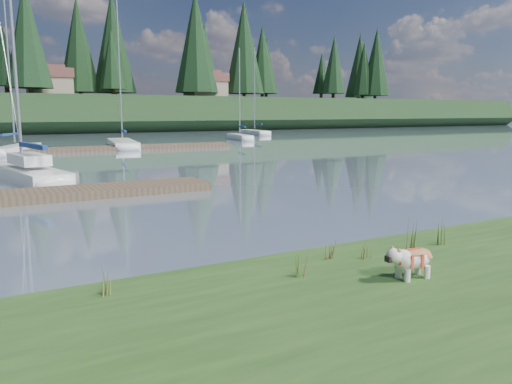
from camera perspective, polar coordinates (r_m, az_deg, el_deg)
ground at (r=39.43m, az=-23.71°, el=4.11°), size 200.00×200.00×0.00m
ridge at (r=82.24m, az=-26.70°, el=7.91°), size 200.00×20.00×5.00m
bulldog at (r=8.30m, az=17.40°, el=-7.20°), size 0.89×0.41×0.53m
sailboat_main at (r=24.40m, az=-25.08°, el=2.35°), size 3.13×8.11×11.55m
dock_far at (r=39.65m, az=-20.84°, el=4.53°), size 26.00×2.20×0.30m
sailboat_bg_2 at (r=40.14m, az=-25.48°, el=4.54°), size 4.33×7.27×11.08m
sailboat_bg_3 at (r=44.29m, az=-15.11°, el=5.46°), size 3.15×9.50×13.55m
sailboat_bg_4 at (r=53.45m, az=-2.05°, el=6.37°), size 2.27×6.47×9.54m
sailboat_bg_5 at (r=65.62m, az=-0.40°, el=6.89°), size 2.20×7.82×11.06m
weed_0 at (r=8.05m, az=5.00°, el=-7.89°), size 0.17×0.14×0.61m
weed_1 at (r=9.09m, az=8.27°, el=-6.45°), size 0.17×0.14×0.43m
weed_2 at (r=9.87m, az=17.45°, el=-4.91°), size 0.17×0.14×0.67m
weed_3 at (r=7.61m, az=-16.70°, el=-9.67°), size 0.17×0.14×0.49m
weed_4 at (r=9.26m, az=12.47°, el=-6.46°), size 0.17×0.14×0.36m
weed_5 at (r=10.55m, az=20.05°, el=-4.45°), size 0.17×0.14×0.55m
mud_lip at (r=8.84m, az=-3.55°, el=-9.95°), size 60.00×0.50×0.14m
conifer_4 at (r=76.12m, az=-24.71°, el=16.03°), size 6.16×6.16×15.10m
conifer_5 at (r=81.68m, az=-16.15°, el=14.37°), size 3.96×3.96×10.35m
conifer_6 at (r=84.09m, az=-6.89°, el=16.67°), size 7.04×7.04×17.00m
conifer_7 at (r=92.66m, az=0.73°, el=14.91°), size 5.28×5.28×13.20m
conifer_8 at (r=96.45m, az=8.89°, el=14.17°), size 4.62×4.62×11.77m
conifer_9 at (r=107.16m, az=13.58°, el=14.25°), size 5.94×5.94×14.62m
house_1 at (r=80.84m, az=-22.55°, el=11.59°), size 6.30×5.30×4.65m
house_2 at (r=85.17m, az=-5.79°, el=12.08°), size 6.30×5.30×4.65m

